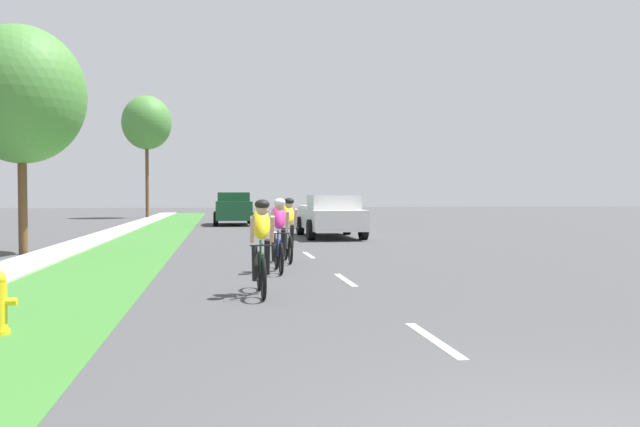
{
  "coord_description": "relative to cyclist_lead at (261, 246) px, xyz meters",
  "views": [
    {
      "loc": [
        -2.4,
        -3.16,
        1.65
      ],
      "look_at": [
        0.46,
        14.71,
        1.11
      ],
      "focal_mm": 35.16,
      "sensor_mm": 36.0,
      "label": 1
    }
  ],
  "objects": [
    {
      "name": "street_tree_near",
      "position": [
        -6.06,
        8.12,
        3.59
      ],
      "size": [
        3.44,
        3.44,
        6.31
      ],
      "color": "brown",
      "rests_on": "ground_plane"
    },
    {
      "name": "street_tree_far",
      "position": [
        -5.83,
        36.02,
        5.99
      ],
      "size": [
        3.49,
        3.49,
        8.75
      ],
      "color": "brown",
      "rests_on": "ground_plane"
    },
    {
      "name": "pickup_white",
      "position": [
        3.58,
        13.7,
        0.02
      ],
      "size": [
        2.22,
        5.1,
        1.64
      ],
      "color": "silver",
      "rests_on": "ground_plane"
    },
    {
      "name": "ground_plane",
      "position": [
        1.73,
        12.89,
        -0.81
      ],
      "size": [
        120.0,
        120.0,
        0.0
      ],
      "primitive_type": "plane",
      "color": "#424244"
    },
    {
      "name": "lane_markings_center",
      "position": [
        1.73,
        16.89,
        -0.81
      ],
      "size": [
        0.12,
        52.71,
        0.01
      ],
      "color": "white",
      "rests_on": "ground_plane"
    },
    {
      "name": "grass_verge",
      "position": [
        -3.26,
        12.89,
        -0.81
      ],
      "size": [
        2.61,
        70.0,
        0.01
      ],
      "primitive_type": "cube",
      "color": "#38722D",
      "rests_on": "ground_plane"
    },
    {
      "name": "suv_dark_green",
      "position": [
        0.06,
        24.67,
        0.14
      ],
      "size": [
        2.15,
        4.7,
        1.79
      ],
      "color": "#194C2D",
      "rests_on": "ground_plane"
    },
    {
      "name": "cyclist_lead",
      "position": [
        0.0,
        0.0,
        0.0
      ],
      "size": [
        0.42,
        1.72,
        1.58
      ],
      "color": "black",
      "rests_on": "ground_plane"
    },
    {
      "name": "sidewalk_concrete",
      "position": [
        -5.24,
        12.89,
        -0.81
      ],
      "size": [
        1.34,
        70.0,
        0.1
      ],
      "primitive_type": "cube",
      "color": "#B2ADA3",
      "rests_on": "ground_plane"
    },
    {
      "name": "cyclist_trailing",
      "position": [
        0.57,
        3.05,
        0.0
      ],
      "size": [
        0.42,
        1.72,
        1.58
      ],
      "color": "black",
      "rests_on": "ground_plane"
    },
    {
      "name": "cyclist_distant",
      "position": [
        0.99,
        5.07,
        0.0
      ],
      "size": [
        0.42,
        1.72,
        1.58
      ],
      "color": "black",
      "rests_on": "ground_plane"
    }
  ]
}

